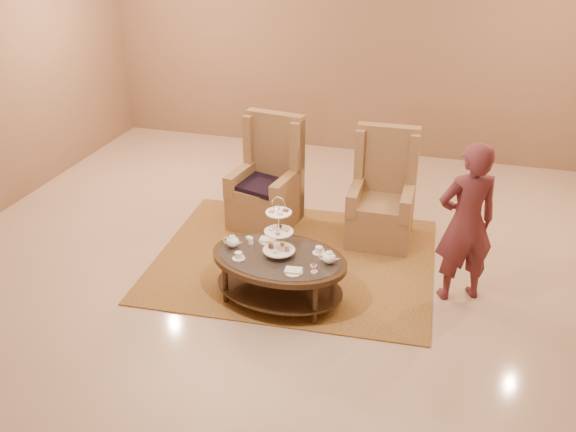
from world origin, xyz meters
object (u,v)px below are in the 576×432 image
(armchair_right, at_px, (382,203))
(person, at_px, (466,223))
(armchair_left, at_px, (268,188))
(tea_table, at_px, (279,264))

(armchair_right, bearing_deg, person, -48.75)
(armchair_right, distance_m, person, 1.41)
(armchair_left, height_order, armchair_right, armchair_left)
(armchair_left, bearing_deg, person, -15.63)
(tea_table, xyz_separation_m, armchair_right, (0.75, 1.57, 0.03))
(tea_table, relative_size, armchair_right, 1.11)
(tea_table, distance_m, armchair_right, 1.74)
(tea_table, bearing_deg, armchair_left, 118.14)
(armchair_left, xyz_separation_m, armchair_right, (1.37, -0.02, -0.01))
(armchair_left, bearing_deg, armchair_right, 7.52)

